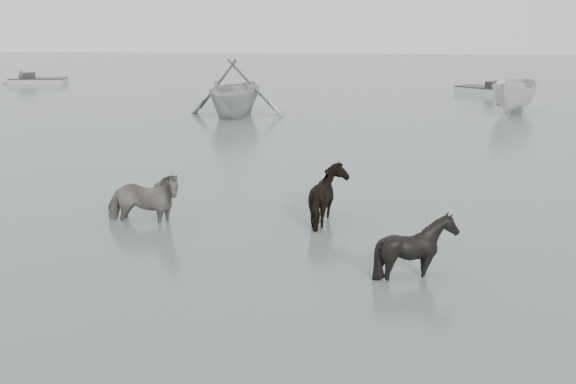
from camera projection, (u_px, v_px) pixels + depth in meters
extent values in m
plane|color=slate|center=(289.00, 256.00, 14.26)|extent=(140.00, 140.00, 0.00)
imported|color=black|center=(142.00, 189.00, 16.32)|extent=(1.90, 0.95, 1.57)
imported|color=black|center=(331.00, 190.00, 16.38)|extent=(1.69, 1.82, 1.50)
imported|color=black|center=(417.00, 239.00, 13.00)|extent=(1.62, 1.54, 1.43)
imported|color=#ABAEAB|center=(235.00, 86.00, 32.97)|extent=(4.93, 5.59, 2.76)
imported|color=silver|center=(515.00, 94.00, 34.13)|extent=(3.41, 4.82, 1.75)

